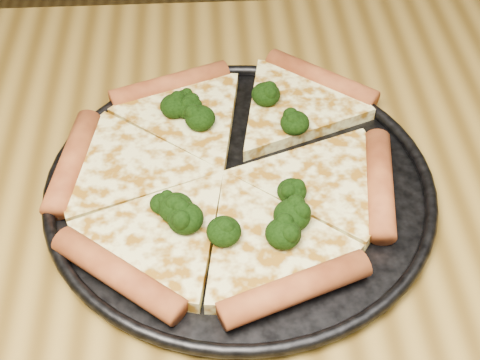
{
  "coord_description": "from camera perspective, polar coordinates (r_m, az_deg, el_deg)",
  "views": [
    {
      "loc": [
        0.09,
        -0.34,
        1.23
      ],
      "look_at": [
        0.12,
        0.12,
        0.77
      ],
      "focal_mm": 52.43,
      "sensor_mm": 36.0,
      "label": 1
    }
  ],
  "objects": [
    {
      "name": "pizza",
      "position": [
        0.66,
        -1.06,
        0.86
      ],
      "size": [
        0.34,
        0.36,
        0.03
      ],
      "rotation": [
        0.0,
        0.0,
        0.37
      ],
      "color": "#FFF79C",
      "rests_on": "pizza_pan"
    },
    {
      "name": "pizza_pan",
      "position": [
        0.65,
        0.0,
        -0.51
      ],
      "size": [
        0.36,
        0.36,
        0.02
      ],
      "color": "black",
      "rests_on": "dining_table"
    },
    {
      "name": "broccoli_florets",
      "position": [
        0.65,
        -1.05,
        1.42
      ],
      "size": [
        0.15,
        0.22,
        0.02
      ],
      "color": "black",
      "rests_on": "pizza"
    },
    {
      "name": "dining_table",
      "position": [
        0.67,
        -10.05,
        -14.1
      ],
      "size": [
        1.2,
        0.9,
        0.75
      ],
      "color": "olive",
      "rests_on": "ground"
    }
  ]
}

